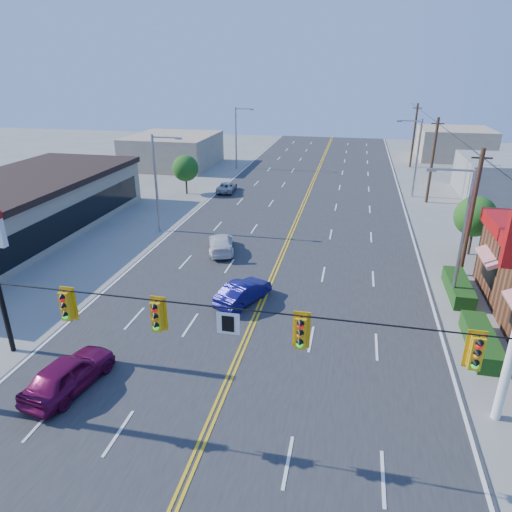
% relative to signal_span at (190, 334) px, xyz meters
% --- Properties ---
extents(ground, '(160.00, 160.00, 0.00)m').
position_rel_signal_span_xyz_m(ground, '(0.12, 0.00, -4.89)').
color(ground, gray).
rests_on(ground, ground).
extents(road, '(20.00, 120.00, 0.06)m').
position_rel_signal_span_xyz_m(road, '(0.12, 20.00, -4.86)').
color(road, '#2D2D30').
rests_on(road, ground).
extents(signal_span, '(24.32, 0.34, 9.00)m').
position_rel_signal_span_xyz_m(signal_span, '(0.00, 0.00, 0.00)').
color(signal_span, '#47301E').
rests_on(signal_span, ground).
extents(strip_mall, '(10.40, 26.40, 4.40)m').
position_rel_signal_span_xyz_m(strip_mall, '(-21.88, 18.00, -2.63)').
color(strip_mall, tan).
rests_on(strip_mall, ground).
extents(streetlight_se, '(2.55, 0.25, 8.00)m').
position_rel_signal_span_xyz_m(streetlight_se, '(10.91, 14.00, -0.37)').
color(streetlight_se, gray).
rests_on(streetlight_se, ground).
extents(streetlight_ne, '(2.55, 0.25, 8.00)m').
position_rel_signal_span_xyz_m(streetlight_ne, '(10.91, 38.00, -0.37)').
color(streetlight_ne, gray).
rests_on(streetlight_ne, ground).
extents(streetlight_sw, '(2.55, 0.25, 8.00)m').
position_rel_signal_span_xyz_m(streetlight_sw, '(-10.67, 22.00, -0.37)').
color(streetlight_sw, gray).
rests_on(streetlight_sw, ground).
extents(streetlight_nw, '(2.55, 0.25, 8.00)m').
position_rel_signal_span_xyz_m(streetlight_nw, '(-10.67, 48.00, -0.37)').
color(streetlight_nw, gray).
rests_on(streetlight_nw, ground).
extents(utility_pole_near, '(0.28, 0.28, 8.40)m').
position_rel_signal_span_xyz_m(utility_pole_near, '(12.32, 18.00, -0.69)').
color(utility_pole_near, '#47301E').
rests_on(utility_pole_near, ground).
extents(utility_pole_mid, '(0.28, 0.28, 8.40)m').
position_rel_signal_span_xyz_m(utility_pole_mid, '(12.32, 36.00, -0.69)').
color(utility_pole_mid, '#47301E').
rests_on(utility_pole_mid, ground).
extents(utility_pole_far, '(0.28, 0.28, 8.40)m').
position_rel_signal_span_xyz_m(utility_pole_far, '(12.32, 54.00, -0.69)').
color(utility_pole_far, '#47301E').
rests_on(utility_pole_far, ground).
extents(tree_kfc_rear, '(2.94, 2.94, 4.41)m').
position_rel_signal_span_xyz_m(tree_kfc_rear, '(13.62, 22.00, -1.95)').
color(tree_kfc_rear, '#47301E').
rests_on(tree_kfc_rear, ground).
extents(tree_west, '(2.80, 2.80, 4.20)m').
position_rel_signal_span_xyz_m(tree_west, '(-12.88, 34.00, -2.09)').
color(tree_west, '#47301E').
rests_on(tree_west, ground).
extents(bld_west_far, '(11.00, 12.00, 4.20)m').
position_rel_signal_span_xyz_m(bld_west_far, '(-19.88, 48.00, -2.79)').
color(bld_west_far, tan).
rests_on(bld_west_far, ground).
extents(bld_east_far, '(10.00, 10.00, 4.40)m').
position_rel_signal_span_xyz_m(bld_east_far, '(19.12, 62.00, -2.69)').
color(bld_east_far, tan).
rests_on(bld_east_far, ground).
extents(car_magenta, '(2.51, 4.68, 1.52)m').
position_rel_signal_span_xyz_m(car_magenta, '(-6.41, 2.00, -4.13)').
color(car_magenta, maroon).
rests_on(car_magenta, ground).
extents(car_blue, '(2.87, 4.26, 1.33)m').
position_rel_signal_span_xyz_m(car_blue, '(-0.95, 11.12, -4.22)').
color(car_blue, '#110F5A').
rests_on(car_blue, ground).
extents(car_white, '(3.01, 4.76, 1.28)m').
position_rel_signal_span_xyz_m(car_white, '(-4.46, 18.52, -4.24)').
color(car_white, silver).
rests_on(car_white, ground).
extents(car_silver, '(2.07, 4.00, 1.08)m').
position_rel_signal_span_xyz_m(car_silver, '(-8.77, 35.54, -4.35)').
color(car_silver, '#ABABB0').
rests_on(car_silver, ground).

